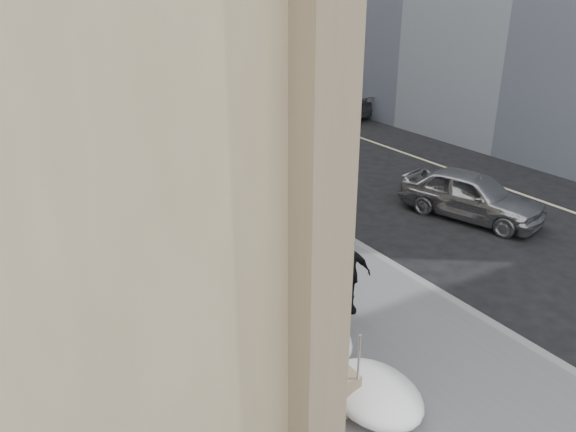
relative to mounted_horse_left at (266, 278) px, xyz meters
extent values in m
plane|color=black|center=(1.64, -1.51, -1.15)|extent=(140.00, 140.00, 0.00)
cube|color=#58575A|center=(1.64, 8.49, -1.09)|extent=(5.00, 80.00, 0.12)
cube|color=slate|center=(4.26, 8.49, -1.09)|extent=(0.24, 80.00, 0.12)
cube|color=#BFB78C|center=(12.14, 8.49, -1.14)|extent=(0.15, 70.00, 0.01)
cube|color=#7C6750|center=(-0.61, 18.49, -0.70)|extent=(1.10, 44.00, 0.90)
cylinder|color=silver|center=(-0.16, 18.49, 0.20)|extent=(0.06, 42.00, 0.06)
cube|color=black|center=(-1.06, 11.49, 2.85)|extent=(0.20, 2.20, 4.50)
cube|color=#7C6750|center=(17.14, 8.49, 0.85)|extent=(2.00, 80.00, 4.00)
cylinder|color=#2D2D30|center=(4.54, 12.49, 2.85)|extent=(0.18, 0.18, 8.00)
cylinder|color=#2D2D30|center=(4.54, 32.49, 2.85)|extent=(0.18, 0.18, 8.00)
cylinder|color=#2D2D30|center=(4.64, 20.49, 1.85)|extent=(0.20, 0.20, 6.00)
cylinder|color=#2D2D30|center=(2.64, 20.49, 4.65)|extent=(4.00, 0.16, 0.16)
imported|color=black|center=(1.14, 20.49, 4.15)|extent=(0.18, 0.22, 1.10)
ellipsoid|color=silver|center=(0.19, -1.51, -0.69)|extent=(1.50, 2.10, 0.68)
ellipsoid|color=silver|center=(0.24, 2.49, -0.67)|extent=(1.60, 2.20, 0.72)
ellipsoid|color=silver|center=(0.14, 6.49, -0.71)|extent=(1.40, 2.00, 0.64)
ellipsoid|color=silver|center=(0.29, 10.49, -0.65)|extent=(1.70, 2.30, 0.76)
ellipsoid|color=silver|center=(0.19, 14.49, -0.70)|extent=(1.50, 2.10, 0.66)
imported|color=#4D2E17|center=(0.00, -0.01, -0.07)|extent=(1.37, 2.40, 1.91)
imported|color=black|center=(0.00, 0.14, 0.73)|extent=(0.69, 0.51, 1.72)
imported|color=#421E12|center=(3.62, 4.25, -0.09)|extent=(1.92, 2.05, 1.87)
imported|color=black|center=(3.62, 4.40, 0.71)|extent=(0.99, 0.86, 1.72)
imported|color=black|center=(1.74, -0.65, -0.09)|extent=(1.20, 0.86, 1.88)
imported|color=#93959A|center=(8.78, 1.99, -0.36)|extent=(3.12, 4.96, 1.57)
imported|color=#54555B|center=(14.01, 16.92, -0.47)|extent=(2.86, 5.00, 1.36)
camera|label=1|loc=(-5.23, -9.56, 6.02)|focal=35.00mm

